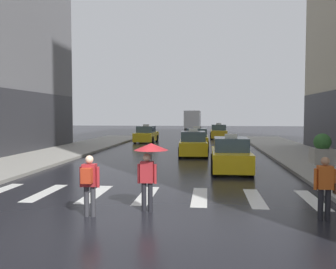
# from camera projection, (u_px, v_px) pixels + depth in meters

# --- Properties ---
(ground_plane) EXTENTS (160.00, 160.00, 0.00)m
(ground_plane) POSITION_uv_depth(u_px,v_px,m) (126.00, 222.00, 9.01)
(ground_plane) COLOR black
(crosswalk_markings) EXTENTS (11.30, 2.80, 0.01)m
(crosswalk_markings) POSITION_uv_depth(u_px,v_px,m) (146.00, 195.00, 11.98)
(crosswalk_markings) COLOR silver
(crosswalk_markings) RESTS_ON ground
(taxi_lead) EXTENTS (1.93, 4.54, 1.80)m
(taxi_lead) POSITION_uv_depth(u_px,v_px,m) (231.00, 156.00, 17.39)
(taxi_lead) COLOR yellow
(taxi_lead) RESTS_ON ground
(taxi_second) EXTENTS (2.09, 4.61, 1.80)m
(taxi_second) POSITION_uv_depth(u_px,v_px,m) (193.00, 144.00, 24.06)
(taxi_second) COLOR yellow
(taxi_second) RESTS_ON ground
(taxi_third) EXTENTS (2.01, 4.58, 1.80)m
(taxi_third) POSITION_uv_depth(u_px,v_px,m) (197.00, 139.00, 29.26)
(taxi_third) COLOR yellow
(taxi_third) RESTS_ON ground
(taxi_fourth) EXTENTS (2.01, 4.58, 1.80)m
(taxi_fourth) POSITION_uv_depth(u_px,v_px,m) (146.00, 135.00, 35.55)
(taxi_fourth) COLOR yellow
(taxi_fourth) RESTS_ON ground
(taxi_fifth) EXTENTS (1.94, 4.54, 1.80)m
(taxi_fifth) POSITION_uv_depth(u_px,v_px,m) (219.00, 132.00, 40.91)
(taxi_fifth) COLOR gold
(taxi_fifth) RESTS_ON ground
(box_truck) EXTENTS (2.39, 7.58, 3.35)m
(box_truck) POSITION_uv_depth(u_px,v_px,m) (193.00, 121.00, 53.43)
(box_truck) COLOR #2D2D2D
(box_truck) RESTS_ON ground
(pedestrian_with_umbrella) EXTENTS (0.96, 0.96, 1.94)m
(pedestrian_with_umbrella) POSITION_uv_depth(u_px,v_px,m) (150.00, 158.00, 9.93)
(pedestrian_with_umbrella) COLOR black
(pedestrian_with_umbrella) RESTS_ON ground
(pedestrian_with_backpack) EXTENTS (0.55, 0.43, 1.65)m
(pedestrian_with_backpack) POSITION_uv_depth(u_px,v_px,m) (89.00, 181.00, 9.42)
(pedestrian_with_backpack) COLOR #333338
(pedestrian_with_backpack) RESTS_ON ground
(pedestrian_with_handbag) EXTENTS (0.60, 0.24, 1.65)m
(pedestrian_with_handbag) POSITION_uv_depth(u_px,v_px,m) (325.00, 185.00, 9.11)
(pedestrian_with_handbag) COLOR black
(pedestrian_with_handbag) RESTS_ON ground
(planter_mid_block) EXTENTS (1.10, 1.10, 1.60)m
(planter_mid_block) POSITION_uv_depth(u_px,v_px,m) (322.00, 150.00, 18.75)
(planter_mid_block) COLOR #A8A399
(planter_mid_block) RESTS_ON curb_right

